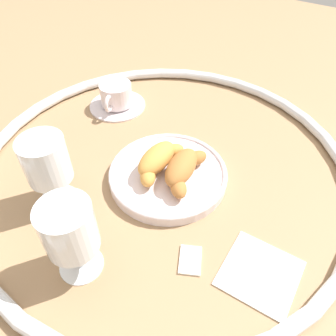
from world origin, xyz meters
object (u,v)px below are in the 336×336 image
(croissant_large, at_px, (156,159))
(sugar_packet, at_px, (190,259))
(folded_napkin, at_px, (260,273))
(pastry_plate, at_px, (168,174))
(croissant_small, at_px, (183,168))
(coffee_cup_near, at_px, (116,97))
(juice_glass_right, at_px, (69,231))
(juice_glass_left, at_px, (47,163))

(croissant_large, distance_m, sugar_packet, 0.20)
(croissant_large, distance_m, folded_napkin, 0.27)
(pastry_plate, xyz_separation_m, croissant_large, (0.00, -0.02, 0.03))
(croissant_small, relative_size, coffee_cup_near, 1.00)
(juice_glass_right, bearing_deg, croissant_small, 168.51)
(folded_napkin, bearing_deg, juice_glass_right, -60.95)
(juice_glass_left, xyz_separation_m, sugar_packet, (-0.02, 0.27, -0.09))
(sugar_packet, distance_m, folded_napkin, 0.11)
(croissant_small, relative_size, folded_napkin, 1.24)
(pastry_plate, distance_m, folded_napkin, 0.24)
(croissant_small, height_order, sugar_packet, croissant_small)
(croissant_small, distance_m, sugar_packet, 0.17)
(coffee_cup_near, bearing_deg, pastry_plate, 59.04)
(croissant_small, xyz_separation_m, juice_glass_right, (0.23, -0.05, 0.05))
(sugar_packet, xyz_separation_m, folded_napkin, (-0.04, 0.10, -0.00))
(pastry_plate, xyz_separation_m, croissant_small, (-0.00, 0.03, 0.03))
(sugar_packet, bearing_deg, croissant_small, -170.26)
(pastry_plate, height_order, croissant_small, croissant_small)
(coffee_cup_near, distance_m, juice_glass_left, 0.31)
(pastry_plate, xyz_separation_m, sugar_packet, (0.13, 0.12, -0.01))
(pastry_plate, distance_m, juice_glass_right, 0.24)
(juice_glass_left, bearing_deg, croissant_small, 131.29)
(juice_glass_left, bearing_deg, folded_napkin, 98.61)
(croissant_large, relative_size, croissant_small, 1.01)
(croissant_large, distance_m, juice_glass_left, 0.19)
(croissant_small, bearing_deg, juice_glass_left, -48.71)
(coffee_cup_near, relative_size, juice_glass_right, 0.97)
(juice_glass_left, bearing_deg, juice_glass_right, 58.24)
(pastry_plate, relative_size, croissant_small, 1.67)
(croissant_small, xyz_separation_m, sugar_packet, (0.13, 0.09, -0.04))
(croissant_small, distance_m, juice_glass_right, 0.24)
(coffee_cup_near, bearing_deg, croissant_large, 55.82)
(pastry_plate, height_order, juice_glass_left, juice_glass_left)
(juice_glass_left, distance_m, juice_glass_right, 0.15)
(pastry_plate, distance_m, juice_glass_left, 0.22)
(croissant_large, distance_m, coffee_cup_near, 0.26)
(juice_glass_left, bearing_deg, sugar_packet, 93.91)
(sugar_packet, height_order, folded_napkin, sugar_packet)
(coffee_cup_near, xyz_separation_m, juice_glass_right, (0.37, 0.22, 0.07))
(pastry_plate, bearing_deg, juice_glass_right, -4.07)
(juice_glass_right, height_order, folded_napkin, juice_glass_right)
(sugar_packet, bearing_deg, folded_napkin, 85.29)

